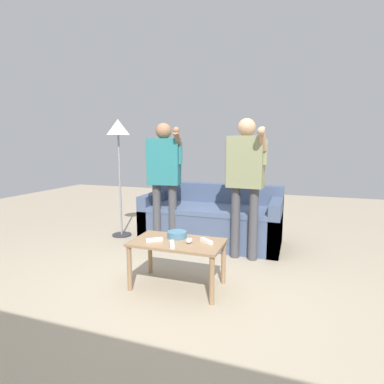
% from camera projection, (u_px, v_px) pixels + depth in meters
% --- Properties ---
extents(ground_plane, '(12.00, 12.00, 0.00)m').
position_uv_depth(ground_plane, '(180.00, 286.00, 2.93)').
color(ground_plane, tan).
extents(couch, '(1.85, 0.83, 0.78)m').
position_uv_depth(couch, '(212.00, 221.00, 4.23)').
color(couch, '#475675').
rests_on(couch, ground).
extents(coffee_table, '(0.85, 0.49, 0.45)m').
position_uv_depth(coffee_table, '(177.00, 248.00, 2.87)').
color(coffee_table, '#997551').
rests_on(coffee_table, ground).
extents(snack_bowl, '(0.19, 0.19, 0.06)m').
position_uv_depth(snack_bowl, '(177.00, 235.00, 2.96)').
color(snack_bowl, teal).
rests_on(snack_bowl, coffee_table).
extents(game_remote_nunchuk, '(0.06, 0.09, 0.05)m').
position_uv_depth(game_remote_nunchuk, '(189.00, 240.00, 2.80)').
color(game_remote_nunchuk, white).
rests_on(game_remote_nunchuk, coffee_table).
extents(floor_lamp, '(0.33, 0.33, 1.69)m').
position_uv_depth(floor_lamp, '(118.00, 136.00, 4.35)').
color(floor_lamp, '#2D2D33').
rests_on(floor_lamp, ground).
extents(player_left, '(0.50, 0.32, 1.61)m').
position_uv_depth(player_left, '(164.00, 171.00, 3.88)').
color(player_left, '#47474C').
rests_on(player_left, ground).
extents(player_right, '(0.48, 0.40, 1.63)m').
position_uv_depth(player_right, '(246.00, 172.00, 3.50)').
color(player_right, '#47474C').
rests_on(player_right, ground).
extents(game_remote_wand_near, '(0.14, 0.12, 0.03)m').
position_uv_depth(game_remote_wand_near, '(206.00, 241.00, 2.81)').
color(game_remote_wand_near, white).
rests_on(game_remote_wand_near, coffee_table).
extents(game_remote_wand_far, '(0.15, 0.12, 0.03)m').
position_uv_depth(game_remote_wand_far, '(154.00, 240.00, 2.85)').
color(game_remote_wand_far, white).
rests_on(game_remote_wand_far, coffee_table).
extents(game_remote_wand_spare, '(0.10, 0.16, 0.03)m').
position_uv_depth(game_remote_wand_spare, '(172.00, 244.00, 2.72)').
color(game_remote_wand_spare, white).
rests_on(game_remote_wand_spare, coffee_table).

